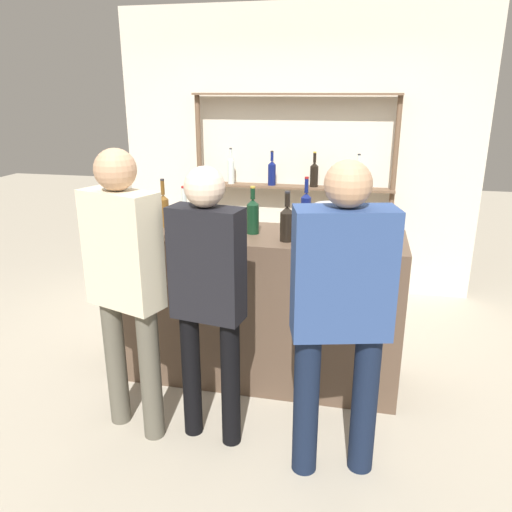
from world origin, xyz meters
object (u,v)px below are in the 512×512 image
Objects in this scene: wine_glass at (205,220)px; cork_jar at (150,220)px; counter_bottle_4 at (306,209)px; counter_bottle_5 at (361,216)px; counter_bottle_1 at (164,209)px; customer_center at (208,287)px; counter_bottle_0 at (287,222)px; counter_bottle_3 at (253,215)px; ice_bucket at (330,222)px; customer_left at (125,275)px; counter_bottle_2 at (185,218)px; customer_right at (341,304)px.

cork_jar is (-0.43, 0.11, -0.05)m from wine_glass.
counter_bottle_5 is (0.38, -0.08, -0.01)m from counter_bottle_4.
counter_bottle_1 is at bearing 152.11° from wine_glass.
counter_bottle_1 is at bearing 44.71° from customer_center.
counter_bottle_4 is (0.08, 0.33, 0.01)m from counter_bottle_0.
counter_bottle_3 is at bearing 2.20° from customer_center.
ice_bucket is (0.52, -0.03, -0.01)m from counter_bottle_3.
counter_bottle_3 reaches higher than cork_jar.
counter_bottle_3 is 0.52m from ice_bucket.
customer_left is at bearing -84.42° from counter_bottle_1.
ice_bucket is (0.81, 0.12, 0.00)m from wine_glass.
ice_bucket is at bearing 0.56° from cork_jar.
ice_bucket is at bearing -37.04° from customer_left.
customer_center is 0.95× the size of customer_left.
counter_bottle_2 is at bearing 5.27° from customer_left.
counter_bottle_3 is 2.47× the size of cork_jar.
customer_right reaches higher than counter_bottle_5.
counter_bottle_3 is 0.73m from cork_jar.
customer_left reaches higher than counter_bottle_1.
counter_bottle_5 is 2.57× the size of cork_jar.
counter_bottle_1 is at bearing -176.42° from counter_bottle_5.
customer_left is at bearing -103.82° from counter_bottle_2.
counter_bottle_5 is at bearing -36.29° from customer_left.
counter_bottle_3 is at bearing -18.01° from customer_left.
customer_left is at bearing -145.38° from counter_bottle_5.
wine_glass is (-1.00, -0.28, -0.01)m from counter_bottle_5.
customer_center reaches higher than wine_glass.
customer_left reaches higher than counter_bottle_0.
counter_bottle_1 is at bearing 139.75° from counter_bottle_2.
counter_bottle_0 is 1.40× the size of ice_bucket.
wine_glass reaches higher than cork_jar.
customer_center is at bearing 66.99° from customer_right.
ice_bucket is 0.14× the size of customer_right.
ice_bucket reaches higher than wine_glass.
customer_right is (0.64, -0.86, -0.22)m from counter_bottle_3.
counter_bottle_4 reaches higher than counter_bottle_3.
customer_center reaches higher than counter_bottle_5.
wine_glass is at bearing -5.98° from customer_left.
counter_bottle_5 reaches higher than wine_glass.
customer_left is (-0.48, -0.02, 0.04)m from customer_center.
customer_center is at bearing -113.92° from counter_bottle_4.
wine_glass is (-0.62, -0.36, -0.02)m from counter_bottle_4.
customer_left is (0.08, -0.80, -0.20)m from counter_bottle_1.
customer_center is (-0.80, -0.87, -0.23)m from counter_bottle_5.
cork_jar is at bearing -166.97° from counter_bottle_4.
counter_bottle_5 is 2.22× the size of wine_glass.
counter_bottle_4 reaches higher than counter_bottle_2.
customer_left reaches higher than wine_glass.
customer_center is at bearing -60.48° from counter_bottle_2.
counter_bottle_2 is at bearing -154.72° from counter_bottle_4.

